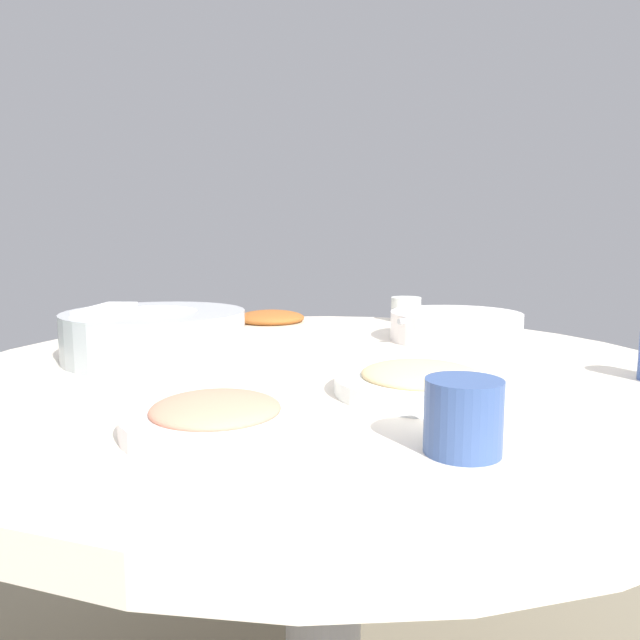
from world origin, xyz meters
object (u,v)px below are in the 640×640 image
(round_dining_table, at_px, (323,431))
(tea_cup_far, at_px, (406,309))
(rice_bowl, at_px, (155,333))
(dish_noodles, at_px, (421,381))
(dish_stirfry, at_px, (271,321))
(tea_cup_side, at_px, (463,416))
(soup_bowl, at_px, (455,327))
(dish_shrimp, at_px, (216,417))

(round_dining_table, xyz_separation_m, tea_cup_far, (-0.56, -0.02, 0.15))
(rice_bowl, relative_size, dish_noodles, 1.33)
(dish_stirfry, bearing_deg, tea_cup_far, 134.56)
(tea_cup_far, bearing_deg, dish_stirfry, -45.44)
(rice_bowl, height_order, tea_cup_side, rice_bowl)
(tea_cup_side, bearing_deg, dish_stirfry, -137.90)
(dish_noodles, bearing_deg, tea_cup_side, 25.21)
(rice_bowl, relative_size, tea_cup_far, 4.19)
(dish_stirfry, bearing_deg, round_dining_table, 41.29)
(round_dining_table, relative_size, dish_noodles, 5.14)
(rice_bowl, relative_size, tea_cup_side, 4.09)
(tea_cup_side, bearing_deg, soup_bowl, -167.68)
(rice_bowl, distance_m, dish_noodles, 0.49)
(dish_noodles, bearing_deg, dish_stirfry, -131.89)
(rice_bowl, distance_m, tea_cup_side, 0.64)
(round_dining_table, height_order, tea_cup_far, tea_cup_far)
(dish_stirfry, height_order, dish_noodles, dish_stirfry)
(dish_stirfry, bearing_deg, soup_bowl, 92.89)
(rice_bowl, height_order, tea_cup_far, rice_bowl)
(tea_cup_far, relative_size, tea_cup_side, 0.98)
(dish_stirfry, distance_m, dish_noodles, 0.63)
(dish_stirfry, distance_m, dish_shrimp, 0.74)
(round_dining_table, xyz_separation_m, tea_cup_side, (0.31, 0.29, 0.15))
(tea_cup_far, bearing_deg, rice_bowl, -23.70)
(rice_bowl, bearing_deg, dish_noodles, 85.00)
(rice_bowl, bearing_deg, dish_shrimp, 47.99)
(soup_bowl, relative_size, tea_cup_side, 3.47)
(dish_noodles, bearing_deg, dish_shrimp, -32.48)
(dish_stirfry, relative_size, dish_noodles, 0.91)
(round_dining_table, xyz_separation_m, rice_bowl, (0.07, -0.30, 0.16))
(round_dining_table, height_order, dish_shrimp, dish_shrimp)
(dish_stirfry, distance_m, tea_cup_side, 0.84)
(dish_stirfry, distance_m, tea_cup_far, 0.35)
(round_dining_table, xyz_separation_m, soup_bowl, (-0.33, 0.15, 0.14))
(tea_cup_far, distance_m, tea_cup_side, 0.93)
(dish_noodles, relative_size, tea_cup_far, 3.15)
(dish_noodles, xyz_separation_m, tea_cup_far, (-0.67, -0.22, 0.01))
(dish_stirfry, bearing_deg, dish_noodles, 48.11)
(dish_shrimp, distance_m, tea_cup_far, 0.93)
(tea_cup_far, bearing_deg, soup_bowl, 37.12)
(soup_bowl, height_order, dish_stirfry, soup_bowl)
(tea_cup_far, bearing_deg, dish_noodles, 17.93)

